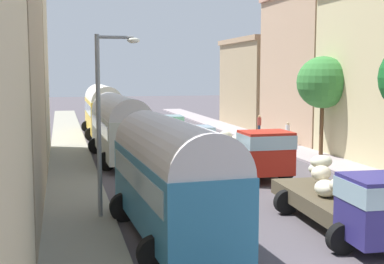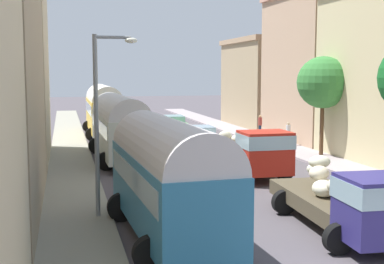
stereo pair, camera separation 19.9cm
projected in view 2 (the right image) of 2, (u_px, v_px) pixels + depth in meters
ground_plane at (174, 146)px, 37.68m from camera, size 154.00×154.00×0.00m
sidewalk_left at (70, 148)px, 35.96m from camera, size 2.50×70.00×0.14m
sidewalk_right at (268, 142)px, 39.38m from camera, size 2.50×70.00×0.14m
building_left_2 at (7, 48)px, 30.45m from camera, size 4.86×9.86×13.26m
building_right_2 at (312, 66)px, 39.67m from camera, size 4.82×9.57×11.36m
building_right_3 at (259, 83)px, 50.36m from camera, size 4.75×10.67×8.44m
parked_bus_0 at (168, 174)px, 16.36m from camera, size 3.43×8.25×3.84m
parked_bus_1 at (119, 124)px, 31.28m from camera, size 3.41×9.97×3.91m
parked_bus_2 at (103, 108)px, 43.32m from camera, size 3.29×9.83×4.19m
cargo_truck_0 at (353, 201)px, 16.71m from camera, size 3.39×7.47×2.33m
cargo_truck_1 at (254, 152)px, 26.42m from camera, size 3.18×7.04×2.47m
car_0 at (202, 136)px, 37.22m from camera, size 2.34×4.26×1.45m
car_1 at (174, 125)px, 44.67m from camera, size 2.44×4.44×1.58m
car_2 at (183, 158)px, 27.63m from camera, size 2.53×4.16×1.53m
car_3 at (156, 137)px, 36.55m from camera, size 2.27×4.08×1.47m
pedestrian_0 at (260, 125)px, 42.26m from camera, size 0.45×0.45×1.82m
pedestrian_1 at (288, 133)px, 36.89m from camera, size 0.38×0.38×1.77m
streetlamp_near at (102, 111)px, 18.46m from camera, size 1.56×0.28×6.57m
roadside_tree_2 at (323, 83)px, 32.20m from camera, size 3.20×3.20×6.24m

